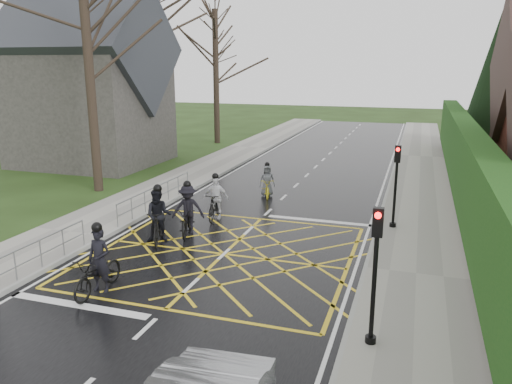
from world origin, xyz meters
The scene contains 20 objects.
ground centered at (0.00, 0.00, 0.00)m, with size 120.00×120.00×0.00m, color black.
road centered at (0.00, 0.00, 0.01)m, with size 9.00×80.00×0.01m, color black.
sidewalk_right centered at (6.00, 0.00, 0.07)m, with size 3.00×80.00×0.15m, color gray.
sidewalk_left centered at (-6.00, 0.00, 0.07)m, with size 3.00×80.00×0.15m, color gray.
stone_wall centered at (7.75, 6.00, 0.35)m, with size 0.50×38.00×0.70m, color slate.
hedge centered at (7.75, 6.00, 2.10)m, with size 0.90×38.00×2.80m, color #113D10.
conifer centered at (10.75, 26.00, 4.99)m, with size 4.60×4.60×10.00m.
church centered at (-13.54, 12.00, 4.93)m, with size 8.80×7.80×11.00m.
tree_near centered at (-9.00, 6.00, 7.91)m, with size 9.24×9.24×11.44m.
tree_mid centered at (-10.00, 14.00, 8.63)m, with size 10.08×10.08×12.48m.
tree_far centered at (-9.30, 22.00, 7.19)m, with size 8.40×8.40×10.40m.
railing_south centered at (-4.65, -3.50, 0.78)m, with size 0.05×5.04×1.03m.
railing_north centered at (-4.65, 4.00, 0.79)m, with size 0.05×6.04×1.03m.
traffic_light_ne centered at (5.10, 4.20, 1.66)m, with size 0.24×0.31×3.21m.
traffic_light_se centered at (5.10, -4.20, 1.66)m, with size 0.24×0.31×3.21m.
cyclist_rear centered at (-2.18, -3.64, 0.64)m, with size 0.71×2.04×1.98m.
cyclist_back centered at (-2.58, 0.38, 0.78)m, with size 1.33×2.13×2.07m.
cyclist_mid centered at (-2.02, 1.52, 0.73)m, with size 1.33×2.16×1.99m.
cyclist_front centered at (-1.76, 3.52, 0.69)m, with size 1.05×1.92×1.87m.
cyclist_lead centered at (-0.80, 7.44, 0.57)m, with size 1.19×1.78×1.64m.
Camera 1 is at (5.74, -14.21, 6.04)m, focal length 35.00 mm.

